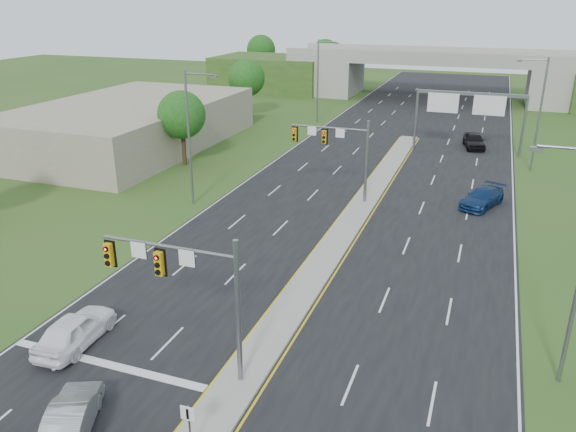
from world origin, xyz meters
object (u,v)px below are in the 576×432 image
at_px(car_silver, 72,416).
at_px(car_white, 75,329).
at_px(signal_mast_far, 340,146).
at_px(signal_mast_near, 189,282).
at_px(overpass, 438,78).
at_px(car_far_b, 482,198).
at_px(car_far_c, 474,140).
at_px(sign_gantry, 469,106).
at_px(keep_right_sign, 189,421).

bearing_deg(car_silver, car_white, -76.00).
bearing_deg(signal_mast_far, signal_mast_near, -90.00).
distance_m(overpass, car_silver, 85.30).
bearing_deg(car_far_b, car_far_c, 116.68).
height_order(car_silver, car_far_b, car_far_b).
xyz_separation_m(sign_gantry, car_far_b, (2.60, -17.33, -4.47)).
relative_size(signal_mast_far, overpass, 0.09).
distance_m(car_silver, car_far_b, 35.67).
bearing_deg(car_white, car_far_c, -112.88).
xyz_separation_m(overpass, car_white, (-8.92, -80.11, -2.70)).
relative_size(sign_gantry, car_far_c, 2.29).
relative_size(signal_mast_near, car_white, 1.42).
distance_m(sign_gantry, car_silver, 51.57).
distance_m(signal_mast_near, car_far_c, 48.78).
bearing_deg(keep_right_sign, signal_mast_far, 94.39).
bearing_deg(car_silver, signal_mast_far, -119.42).
distance_m(overpass, car_white, 80.65).
height_order(car_white, car_far_c, car_far_c).
relative_size(keep_right_sign, car_white, 0.45).
xyz_separation_m(car_white, car_far_b, (18.21, 27.70, -0.09)).
bearing_deg(overpass, car_far_c, -76.76).
xyz_separation_m(signal_mast_far, car_white, (-6.66, -25.04, -3.87)).
xyz_separation_m(signal_mast_near, keep_right_sign, (2.26, -4.45, -3.21)).
distance_m(signal_mast_near, overpass, 80.11).
relative_size(sign_gantry, overpass, 0.14).
bearing_deg(car_white, car_silver, 124.55).
height_order(signal_mast_far, car_far_c, signal_mast_far).
xyz_separation_m(car_far_b, car_far_c, (-1.65, 19.94, 0.11)).
xyz_separation_m(signal_mast_far, sign_gantry, (8.95, 19.99, 0.51)).
bearing_deg(overpass, car_far_b, -79.95).
bearing_deg(car_white, overpass, -100.07).
xyz_separation_m(keep_right_sign, car_white, (-8.92, 4.42, -0.66)).
distance_m(keep_right_sign, car_silver, 5.07).
relative_size(signal_mast_far, car_far_b, 1.36).
height_order(signal_mast_near, car_silver, signal_mast_near).
bearing_deg(car_silver, keep_right_sign, 162.41).
height_order(signal_mast_far, keep_right_sign, signal_mast_far).
relative_size(car_silver, car_far_b, 0.85).
distance_m(signal_mast_near, car_white, 7.70).
relative_size(overpass, car_far_b, 15.51).
distance_m(signal_mast_far, car_far_b, 12.50).
height_order(sign_gantry, car_far_c, sign_gantry).
bearing_deg(overpass, sign_gantry, -79.21).
bearing_deg(signal_mast_near, car_silver, -118.32).
relative_size(car_white, car_far_c, 0.97).
relative_size(keep_right_sign, car_far_b, 0.43).
height_order(keep_right_sign, car_far_c, keep_right_sign).
bearing_deg(sign_gantry, car_far_c, 69.87).
bearing_deg(car_silver, signal_mast_near, -142.58).
bearing_deg(car_silver, overpass, -117.61).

